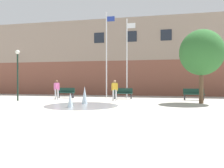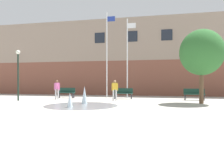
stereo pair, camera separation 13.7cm
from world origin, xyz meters
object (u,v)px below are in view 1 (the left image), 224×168
Objects in this scene: street_tree_near_building at (201,53)px; park_bench_center at (194,94)px; adult_watching at (115,89)px; park_bench_far_left at (66,93)px; flagpole_right at (127,56)px; adult_in_red at (57,88)px; park_bench_left_of_flagpoles at (123,93)px; lamp_post_left_lane at (18,68)px; flagpole_left at (107,52)px.

park_bench_center is at bearing 91.28° from street_tree_near_building.
adult_watching is 0.32× the size of street_tree_near_building.
flagpole_right is at bearing 9.69° from park_bench_far_left.
street_tree_near_building is at bearing -33.52° from flagpole_right.
adult_watching is at bearing -20.28° from park_bench_far_left.
adult_watching is at bearing 171.22° from street_tree_near_building.
adult_in_red reaches higher than park_bench_center.
park_bench_left_of_flagpoles is 1.01× the size of adult_watching.
park_bench_far_left is at bearing -51.47° from adult_watching.
lamp_post_left_lane is (-7.28, -1.63, 1.61)m from adult_watching.
park_bench_center is 0.32× the size of street_tree_near_building.
park_bench_far_left and park_bench_left_of_flagpoles have the same top height.
flagpole_right is 1.81× the size of lamp_post_left_lane.
lamp_post_left_lane is at bearing -18.54° from adult_watching.
adult_in_red is 6.72m from flagpole_right.
lamp_post_left_lane is (-13.36, -3.39, 2.07)m from park_bench_center.
adult_in_red is (-4.82, -0.06, 0.00)m from adult_watching.
flagpole_right reaches higher than park_bench_center.
park_bench_center is 0.41× the size of lamp_post_left_lane.
park_bench_far_left is 1.00× the size of park_bench_left_of_flagpoles.
park_bench_far_left is 5.17m from adult_watching.
adult_in_red is 11.27m from street_tree_near_building.
park_bench_far_left is 11.68m from street_tree_near_building.
adult_watching is 7.63m from lamp_post_left_lane.
street_tree_near_building reaches higher than lamp_post_left_lane.
adult_watching is 4.37m from flagpole_left.
flagpole_left reaches higher than adult_watching.
park_bench_left_of_flagpoles is at bearing 23.96° from lamp_post_left_lane.
flagpole_left is (-1.64, 0.94, 3.64)m from park_bench_left_of_flagpoles.
park_bench_left_of_flagpoles is 0.32× the size of street_tree_near_building.
park_bench_far_left is 6.42m from flagpole_right.
park_bench_center is (5.69, -0.02, 0.00)m from park_bench_left_of_flagpoles.
street_tree_near_building is (10.95, -0.89, 2.49)m from adult_in_red.
street_tree_near_building is (6.14, -0.95, 2.49)m from adult_watching.
lamp_post_left_lane is at bearing -156.04° from park_bench_left_of_flagpoles.
adult_watching is 6.69m from street_tree_near_building.
park_bench_far_left is 0.41× the size of lamp_post_left_lane.
lamp_post_left_lane reaches higher than adult_watching.
lamp_post_left_lane is at bearing -151.15° from flagpole_right.
adult_in_red is at bearing -89.65° from park_bench_far_left.
flagpole_left reaches higher than park_bench_left_of_flagpoles.
street_tree_near_building is (7.39, -3.66, -0.70)m from flagpole_left.
adult_in_red is 3.34m from lamp_post_left_lane.
lamp_post_left_lane is 0.78× the size of street_tree_near_building.
park_bench_left_of_flagpoles is 8.64m from lamp_post_left_lane.
lamp_post_left_lane reaches higher than adult_in_red.
street_tree_near_building is at bearing -25.29° from park_bench_left_of_flagpoles.
flagpole_left reaches higher than park_bench_center.
adult_in_red is 0.32× the size of street_tree_near_building.
park_bench_center is 6.45m from flagpole_right.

